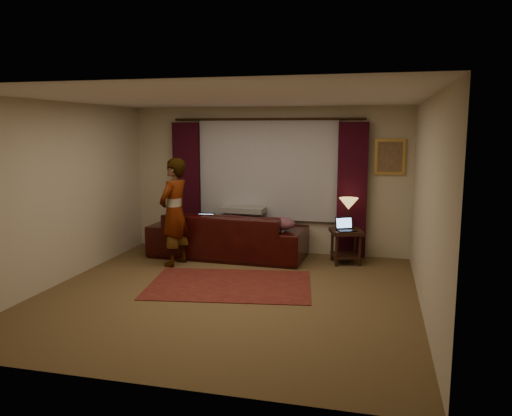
{
  "coord_description": "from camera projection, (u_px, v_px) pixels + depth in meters",
  "views": [
    {
      "loc": [
        1.92,
        -6.21,
        2.21
      ],
      "look_at": [
        0.1,
        1.2,
        1.0
      ],
      "focal_mm": 35.0,
      "sensor_mm": 36.0,
      "label": 1
    }
  ],
  "objects": [
    {
      "name": "tiffany_lamp",
      "position": [
        348.0,
        213.0,
        8.3
      ],
      "size": [
        0.42,
        0.42,
        0.51
      ],
      "primitive_type": null,
      "rotation": [
        0.0,
        0.0,
        0.41
      ],
      "color": "olive",
      "rests_on": "end_table"
    },
    {
      "name": "clothing_pile",
      "position": [
        280.0,
        224.0,
        8.25
      ],
      "size": [
        0.59,
        0.49,
        0.22
      ],
      "primitive_type": "ellipsoid",
      "rotation": [
        0.0,
        0.0,
        0.2
      ],
      "color": "brown",
      "rests_on": "sofa"
    },
    {
      "name": "person",
      "position": [
        174.0,
        212.0,
        8.09
      ],
      "size": [
        0.61,
        0.61,
        1.75
      ],
      "primitive_type": "imported",
      "rotation": [
        0.0,
        0.0,
        -1.78
      ],
      "color": "gray",
      "rests_on": "floor"
    },
    {
      "name": "curtain_rod",
      "position": [
        267.0,
        119.0,
        8.67
      ],
      "size": [
        0.04,
        0.04,
        3.4
      ],
      "primitive_type": "cylinder",
      "color": "#301F0F",
      "rests_on": "wall_back"
    },
    {
      "name": "throw_blanket",
      "position": [
        242.0,
        194.0,
        8.82
      ],
      "size": [
        0.83,
        0.38,
        0.1
      ],
      "primitive_type": "cube",
      "rotation": [
        0.0,
        0.0,
        -0.07
      ],
      "color": "gray",
      "rests_on": "sofa"
    },
    {
      "name": "wall_front",
      "position": [
        139.0,
        239.0,
        4.15
      ],
      "size": [
        5.0,
        0.02,
        2.6
      ],
      "primitive_type": "cube",
      "color": "#C1B598",
      "rests_on": "ground"
    },
    {
      "name": "drape_left",
      "position": [
        187.0,
        185.0,
        9.21
      ],
      "size": [
        0.5,
        0.14,
        2.3
      ],
      "primitive_type": "cube",
      "color": "black",
      "rests_on": "floor"
    },
    {
      "name": "picture_frame",
      "position": [
        390.0,
        157.0,
        8.35
      ],
      "size": [
        0.5,
        0.04,
        0.6
      ],
      "primitive_type": "cube",
      "color": "gold",
      "rests_on": "wall_back"
    },
    {
      "name": "sheer_curtain",
      "position": [
        267.0,
        169.0,
        8.86
      ],
      "size": [
        2.5,
        0.05,
        1.8
      ],
      "primitive_type": "cube",
      "color": "#A6A6AE",
      "rests_on": "wall_back"
    },
    {
      "name": "floor",
      "position": [
        228.0,
        294.0,
        6.75
      ],
      "size": [
        5.0,
        5.0,
        0.01
      ],
      "primitive_type": "cube",
      "color": "brown",
      "rests_on": "ground"
    },
    {
      "name": "laptop_sofa",
      "position": [
        204.0,
        221.0,
        8.57
      ],
      "size": [
        0.32,
        0.35,
        0.22
      ],
      "primitive_type": null,
      "rotation": [
        0.0,
        0.0,
        0.04
      ],
      "color": "black",
      "rests_on": "sofa"
    },
    {
      "name": "drape_right",
      "position": [
        352.0,
        190.0,
        8.51
      ],
      "size": [
        0.5,
        0.14,
        2.3
      ],
      "primitive_type": "cube",
      "color": "black",
      "rests_on": "floor"
    },
    {
      "name": "ceiling",
      "position": [
        226.0,
        98.0,
        6.34
      ],
      "size": [
        5.0,
        5.0,
        0.02
      ],
      "primitive_type": "cube",
      "color": "silver",
      "rests_on": "ground"
    },
    {
      "name": "end_table",
      "position": [
        346.0,
        246.0,
        8.26
      ],
      "size": [
        0.61,
        0.61,
        0.57
      ],
      "primitive_type": "cube",
      "rotation": [
        0.0,
        0.0,
        0.28
      ],
      "color": "black",
      "rests_on": "floor"
    },
    {
      "name": "laptop_table",
      "position": [
        347.0,
        224.0,
        8.09
      ],
      "size": [
        0.4,
        0.42,
        0.21
      ],
      "primitive_type": null,
      "rotation": [
        0.0,
        0.0,
        0.45
      ],
      "color": "black",
      "rests_on": "end_table"
    },
    {
      "name": "wall_back",
      "position": [
        268.0,
        180.0,
        8.95
      ],
      "size": [
        5.0,
        0.02,
        2.6
      ],
      "primitive_type": "cube",
      "color": "#C1B598",
      "rests_on": "ground"
    },
    {
      "name": "area_rug",
      "position": [
        230.0,
        285.0,
        7.14
      ],
      "size": [
        2.5,
        1.86,
        0.01
      ],
      "primitive_type": "cube",
      "rotation": [
        0.0,
        0.0,
        0.15
      ],
      "color": "maroon",
      "rests_on": "floor"
    },
    {
      "name": "wall_left",
      "position": [
        60.0,
        193.0,
        7.14
      ],
      "size": [
        0.02,
        5.0,
        2.6
      ],
      "primitive_type": "cube",
      "color": "#C1B598",
      "rests_on": "ground"
    },
    {
      "name": "sofa",
      "position": [
        228.0,
        226.0,
        8.67
      ],
      "size": [
        2.72,
        1.26,
        1.08
      ],
      "primitive_type": "imported",
      "rotation": [
        0.0,
        0.0,
        3.1
      ],
      "color": "black",
      "rests_on": "floor"
    },
    {
      "name": "wall_right",
      "position": [
        427.0,
        206.0,
        5.96
      ],
      "size": [
        0.02,
        5.0,
        2.6
      ],
      "primitive_type": "cube",
      "color": "#C1B598",
      "rests_on": "ground"
    }
  ]
}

